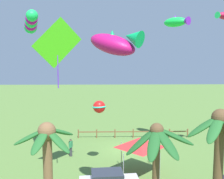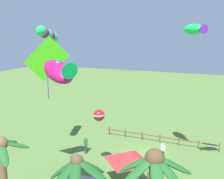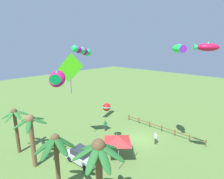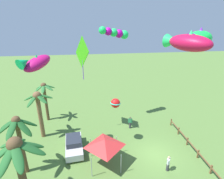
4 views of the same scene
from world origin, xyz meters
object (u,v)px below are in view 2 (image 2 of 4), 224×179
(palm_tree_1, at_px, (2,163))
(kite_tube_4, at_px, (48,35))
(festival_tent, at_px, (127,156))
(kite_ball_5, at_px, (99,115))
(kite_fish_1, at_px, (59,71))
(spectator_1, at_px, (163,151))
(kite_fish_2, at_px, (195,29))
(kite_diamond_3, at_px, (47,60))
(spectator_0, at_px, (86,146))

(palm_tree_1, height_order, kite_tube_4, kite_tube_4)
(festival_tent, bearing_deg, kite_ball_5, -25.49)
(palm_tree_1, distance_m, kite_fish_1, 6.61)
(palm_tree_1, xyz_separation_m, festival_tent, (-5.44, -6.85, -1.64))
(palm_tree_1, height_order, spectator_1, palm_tree_1)
(kite_fish_2, bearing_deg, palm_tree_1, 52.09)
(kite_ball_5, bearing_deg, kite_diamond_3, 50.22)
(kite_fish_1, bearing_deg, kite_diamond_3, -46.05)
(spectator_1, xyz_separation_m, kite_tube_4, (10.00, 3.39, 10.76))
(palm_tree_1, relative_size, kite_tube_4, 1.56)
(palm_tree_1, height_order, spectator_0, palm_tree_1)
(kite_tube_4, distance_m, kite_ball_5, 8.55)
(palm_tree_1, bearing_deg, festival_tent, -128.45)
(spectator_0, relative_size, festival_tent, 0.56)
(spectator_0, height_order, spectator_1, same)
(spectator_0, bearing_deg, kite_fish_2, -172.54)
(kite_fish_2, bearing_deg, spectator_0, 7.46)
(festival_tent, relative_size, kite_fish_1, 0.87)
(kite_fish_2, bearing_deg, festival_tent, 52.84)
(kite_fish_2, distance_m, kite_ball_5, 10.51)
(kite_fish_1, distance_m, kite_tube_4, 10.20)
(palm_tree_1, xyz_separation_m, kite_tube_4, (2.98, -9.07, 7.46))
(palm_tree_1, distance_m, spectator_1, 14.68)
(spectator_1, xyz_separation_m, kite_diamond_3, (7.30, 7.33, 8.94))
(kite_fish_1, xyz_separation_m, kite_diamond_3, (3.66, -3.80, 0.13))
(spectator_0, bearing_deg, kite_fish_1, 111.34)
(spectator_1, xyz_separation_m, festival_tent, (1.58, 5.62, 1.65))
(kite_fish_2, bearing_deg, spectator_1, -13.97)
(kite_diamond_3, distance_m, kite_ball_5, 6.35)
(kite_fish_1, relative_size, kite_tube_4, 0.89)
(kite_fish_2, distance_m, kite_diamond_3, 11.92)
(spectator_0, xyz_separation_m, kite_ball_5, (-2.63, 2.35, 4.13))
(palm_tree_1, distance_m, spectator_0, 11.16)
(kite_diamond_3, bearing_deg, kite_ball_5, -129.78)
(festival_tent, height_order, kite_ball_5, kite_ball_5)
(spectator_1, height_order, kite_fish_1, kite_fish_1)
(spectator_1, bearing_deg, kite_fish_2, 166.03)
(kite_diamond_3, bearing_deg, spectator_0, -90.21)
(spectator_0, height_order, kite_ball_5, kite_ball_5)
(palm_tree_1, bearing_deg, spectator_0, -88.60)
(spectator_0, relative_size, spectator_1, 1.00)
(palm_tree_1, bearing_deg, kite_fish_1, -158.48)
(kite_diamond_3, height_order, kite_tube_4, kite_tube_4)
(spectator_1, relative_size, kite_diamond_3, 0.34)
(kite_ball_5, bearing_deg, kite_fish_1, 98.29)
(spectator_0, relative_size, kite_fish_1, 0.49)
(festival_tent, height_order, kite_diamond_3, kite_diamond_3)
(spectator_1, bearing_deg, kite_fish_1, 71.90)
(festival_tent, xyz_separation_m, kite_fish_1, (2.05, 5.51, 7.15))
(spectator_0, xyz_separation_m, kite_fish_1, (-3.64, 9.32, 8.81))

